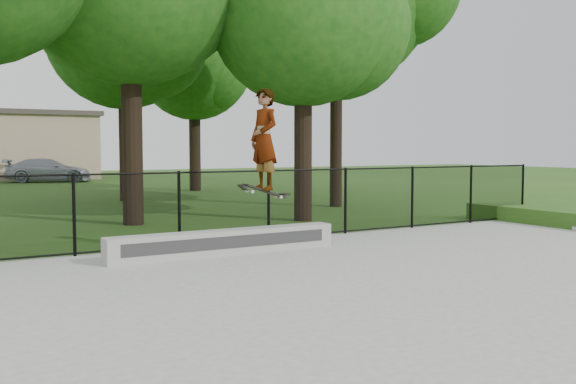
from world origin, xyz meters
The scene contains 7 objects.
ground centered at (0.00, 0.00, 0.00)m, with size 100.00×100.00×0.00m, color #2A5718.
concrete_slab centered at (0.00, 0.00, 0.03)m, with size 14.00×12.00×0.06m, color gray.
grind_ledge centered at (-1.57, 4.70, 0.28)m, with size 4.43×0.40×0.45m, color #AFAFAA.
car_c centered at (0.48, 33.17, 0.69)m, with size 1.92×4.35×1.37m, color #8B8F9D.
skater_airborne centered at (-0.89, 4.46, 2.14)m, with size 0.81×0.73×2.07m.
chainlink_fence centered at (0.00, 5.90, 0.81)m, with size 16.06×0.06×1.50m.
tree_row centered at (1.16, 13.14, 6.53)m, with size 17.83×18.26×10.55m.
Camera 1 is at (-6.55, -5.92, 2.02)m, focal length 40.00 mm.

